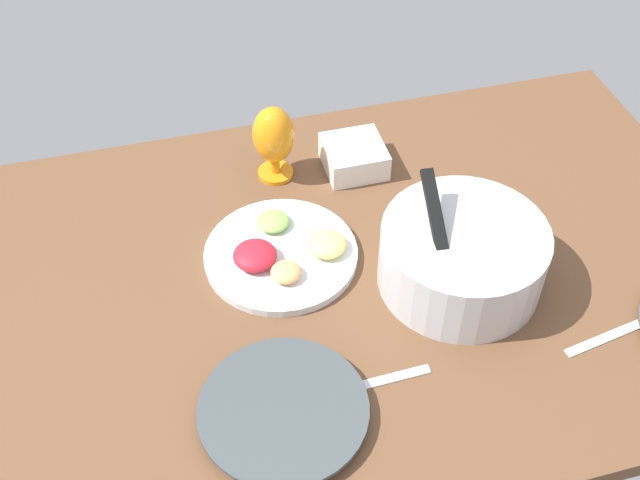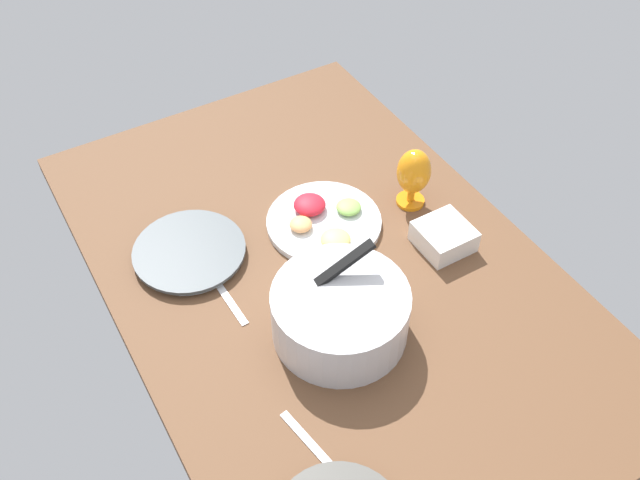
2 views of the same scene
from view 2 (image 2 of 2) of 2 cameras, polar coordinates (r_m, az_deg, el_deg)
ground_plane at (r=182.18cm, az=0.43°, el=-2.68°), size 160.00×104.00×4.00cm
dinner_plate_right at (r=185.59cm, az=-10.45°, el=-0.98°), size 29.11×29.11×2.51cm
mixing_bowl at (r=162.62cm, az=1.63°, el=-5.81°), size 31.74×31.74×20.90cm
fruit_platter at (r=190.02cm, az=0.28°, el=1.54°), size 30.99×30.99×5.28cm
hurricane_glass_orange at (r=192.09cm, az=7.55°, el=5.34°), size 9.24×9.24×17.92cm
square_bowl_white at (r=186.36cm, az=9.94°, el=0.35°), size 13.14×13.14×6.27cm
fork_by_left_plate at (r=152.99cm, az=-0.84°, el=-15.95°), size 18.05×4.79×0.60cm
fork_by_right_plate at (r=175.24cm, az=-7.39°, el=-4.73°), size 18.04×2.29×0.60cm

